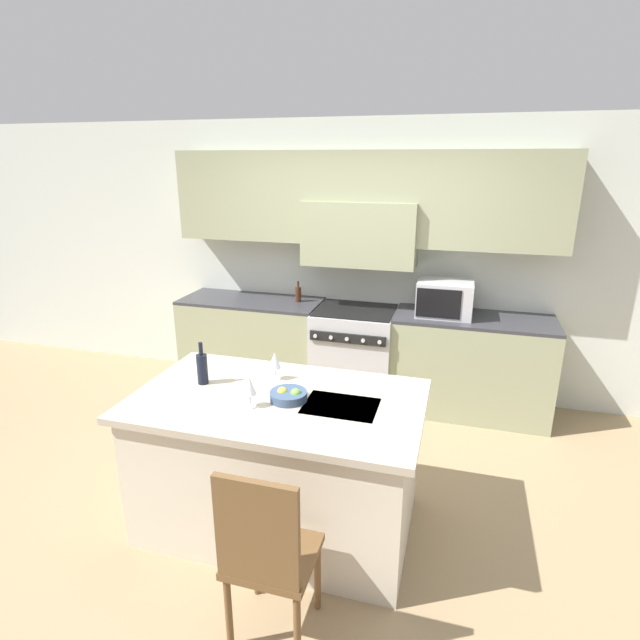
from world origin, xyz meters
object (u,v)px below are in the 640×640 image
Objects in this scene: range_stove at (354,354)px; oil_bottle_on_counter at (298,294)px; fruit_bowl at (289,395)px; wine_glass_near at (250,387)px; wine_glass_far at (275,361)px; island_chair at (266,551)px; wine_bottle at (202,368)px; microwave at (445,298)px.

oil_bottle_on_counter reaches higher than range_stove.
fruit_bowl reaches higher than range_stove.
wine_glass_near is 0.91× the size of oil_bottle_on_counter.
wine_glass_far is (-0.18, -1.68, 0.58)m from range_stove.
island_chair is at bearing -78.45° from fruit_bowl.
island_chair is 0.93m from fruit_bowl.
wine_glass_far is (0.43, 0.19, 0.02)m from wine_bottle.
wine_glass_near is at bearing -78.99° from oil_bottle_on_counter.
wine_glass_near is (-0.36, 0.68, 0.49)m from island_chair.
wine_bottle is 0.47m from wine_glass_far.
island_chair is (0.17, -2.77, 0.09)m from range_stove.
wine_bottle is at bearing 173.63° from fruit_bowl.
range_stove is 4.88× the size of wine_glass_near.
island_chair is at bearing -62.03° from wine_glass_near.
microwave is 2.34× the size of oil_bottle_on_counter.
wine_bottle is at bearing -127.37° from microwave.
wine_bottle is 1.24× the size of fruit_bowl.
wine_bottle reaches higher than island_chair.
fruit_bowl is (0.19, -0.26, -0.10)m from wine_glass_far.
range_stove is at bearing 83.74° from wine_glass_far.
range_stove is at bearing -8.27° from oil_bottle_on_counter.
wine_glass_near is (-0.19, -2.09, 0.58)m from range_stove.
oil_bottle_on_counter is (-0.62, 2.03, 0.07)m from fruit_bowl.
wine_bottle reaches higher than range_stove.
fruit_bowl is at bearing -89.86° from range_stove.
microwave is 2.58× the size of wine_glass_far.
microwave is at bearing 76.84° from island_chair.
oil_bottle_on_counter reaches higher than fruit_bowl.
island_chair is at bearing -103.16° from microwave.
wine_glass_far is at bearing 89.49° from wine_glass_near.
wine_glass_far reaches higher than range_stove.
wine_glass_near reaches higher than island_chair.
range_stove is 3.29× the size of wine_bottle.
island_chair is 3.00m from oil_bottle_on_counter.
oil_bottle_on_counter is (0.01, 1.96, -0.00)m from wine_bottle.
microwave reaches higher than range_stove.
oil_bottle_on_counter is (-0.61, 0.09, 0.56)m from range_stove.
island_chair is at bearing -74.63° from oil_bottle_on_counter.
fruit_bowl is 2.12m from oil_bottle_on_counter.
range_stove is at bearing 90.14° from fruit_bowl.
wine_glass_far reaches higher than island_chair.
wine_bottle reaches higher than wine_glass_far.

